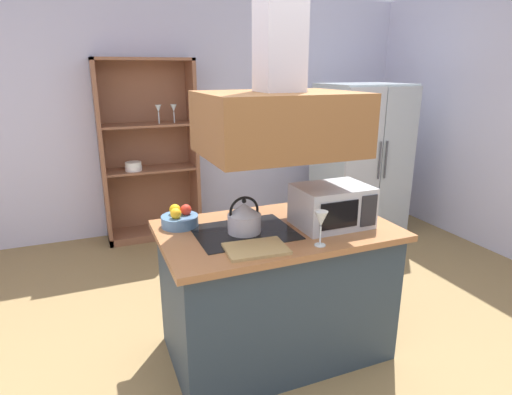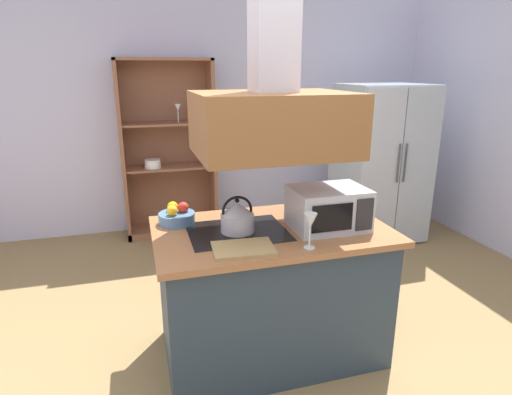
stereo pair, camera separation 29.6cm
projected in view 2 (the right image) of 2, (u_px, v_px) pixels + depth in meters
ground_plane at (269, 383)px, 2.62m from camera, size 7.80×7.80×0.00m
wall_back at (192, 114)px, 4.98m from camera, size 6.00×0.12×2.70m
kitchen_island at (271, 291)px, 2.80m from camera, size 1.47×0.89×0.90m
range_hood at (273, 101)px, 2.44m from camera, size 0.90×0.70×1.32m
refrigerator at (380, 163)px, 4.70m from camera, size 0.90×0.78×1.71m
dish_cabinet at (169, 159)px, 4.84m from camera, size 1.03×0.40×1.97m
kettle at (237, 217)px, 2.59m from camera, size 0.21×0.21×0.23m
cutting_board at (243, 248)px, 2.35m from camera, size 0.36×0.26×0.02m
microwave at (328, 208)px, 2.64m from camera, size 0.46×0.35×0.26m
wine_glass_on_counter at (310, 223)px, 2.33m from camera, size 0.08×0.08×0.21m
fruit_bowl at (177, 216)px, 2.75m from camera, size 0.23×0.23×0.14m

